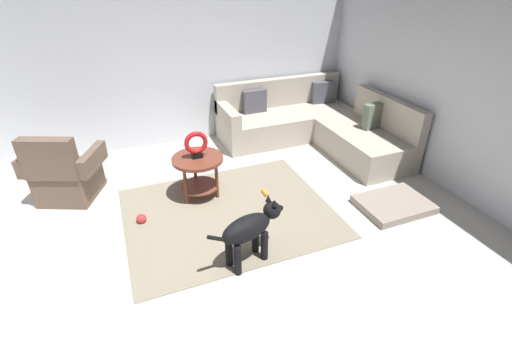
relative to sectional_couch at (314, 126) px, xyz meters
The scene contains 12 objects.
ground_plane 2.85m from the sectional_couch, 134.68° to the right, with size 6.00×6.00×0.10m, color beige.
wall_back 2.44m from the sectional_couch, 155.09° to the left, with size 6.00×0.12×2.70m, color silver.
wall_right 2.47m from the sectional_couch, 64.81° to the right, with size 0.12×6.00×2.70m, color silver.
area_rug 2.28m from the sectional_couch, 144.49° to the right, with size 2.30×1.90×0.01m, color gray.
sectional_couch is the anchor object (origin of this frame).
armchair 3.55m from the sectional_couch, behind, with size 0.97×0.87×0.88m.
side_table 2.23m from the sectional_couch, 157.38° to the right, with size 0.60×0.60×0.54m.
torus_sculpture 2.26m from the sectional_couch, 157.38° to the right, with size 0.28×0.08×0.33m.
dog_bed_mat 1.95m from the sectional_couch, 90.36° to the right, with size 0.80×0.60×0.09m, color gray.
dog 2.84m from the sectional_couch, 131.51° to the right, with size 0.83×0.35×0.63m.
dog_toy_ball 3.02m from the sectional_couch, 157.88° to the right, with size 0.11×0.11×0.11m, color red.
dog_toy_rope 1.74m from the sectional_couch, 139.37° to the right, with size 0.05×0.05×0.15m, color orange.
Camera 1 is at (-0.84, -2.61, 2.50)m, focal length 25.74 mm.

